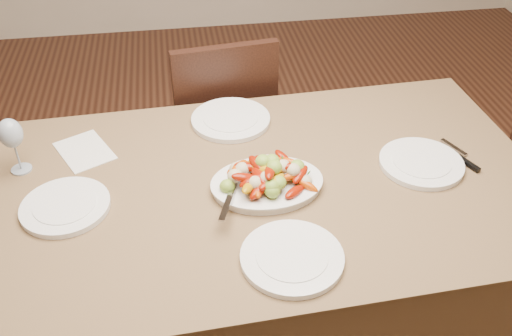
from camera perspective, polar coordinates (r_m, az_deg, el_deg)
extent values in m
plane|color=#3F2013|center=(2.34, 3.31, -16.38)|extent=(6.00, 6.00, 0.00)
cube|color=brown|center=(2.06, 0.00, -9.78)|extent=(1.88, 1.12, 0.76)
ellipsoid|color=white|center=(1.77, 1.10, -1.75)|extent=(0.35, 0.26, 0.02)
cylinder|color=white|center=(1.79, -18.52, -3.69)|extent=(0.26, 0.26, 0.02)
cylinder|color=white|center=(1.94, 16.19, 0.46)|extent=(0.27, 0.27, 0.02)
cylinder|color=white|center=(2.08, -2.54, 4.85)|extent=(0.29, 0.29, 0.02)
cylinder|color=white|center=(1.55, 3.62, -8.94)|extent=(0.28, 0.28, 0.02)
cube|color=silver|center=(2.02, -16.77, 1.65)|extent=(0.23, 0.26, 0.00)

